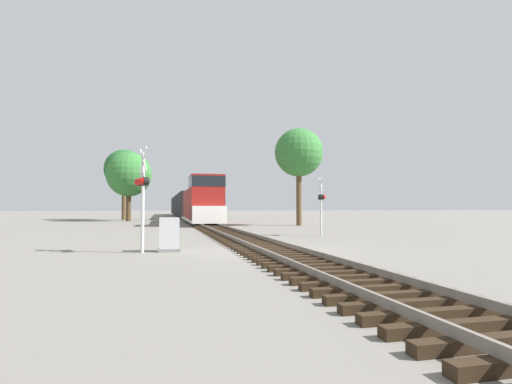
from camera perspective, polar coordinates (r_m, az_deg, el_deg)
name	(u,v)px	position (r m, az deg, el deg)	size (l,w,h in m)	color
ground_plane	(270,252)	(15.08, 2.01, -8.52)	(400.00, 400.00, 0.00)	slate
rail_track_bed	(270,248)	(15.06, 2.00, -8.01)	(2.60, 160.00, 0.31)	black
freight_train	(185,205)	(65.84, -10.04, -1.89)	(2.92, 66.69, 4.53)	maroon
crossing_signal_near	(142,187)	(15.19, -15.96, 0.68)	(0.56, 1.01, 3.85)	silver
crossing_signal_far	(321,200)	(23.65, 9.33, -1.09)	(0.51, 1.01, 3.42)	silver
relay_cabinet	(169,235)	(15.37, -12.30, -6.01)	(0.81, 0.53, 1.27)	slate
tree_far_right	(299,153)	(37.09, 6.13, 5.54)	(4.44, 4.44, 8.94)	brown
tree_mid_background	(129,175)	(50.96, -17.70, 2.39)	(5.41, 5.41, 8.40)	#473521
tree_deep_background	(124,169)	(56.50, -18.31, 3.07)	(5.27, 5.27, 9.44)	brown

